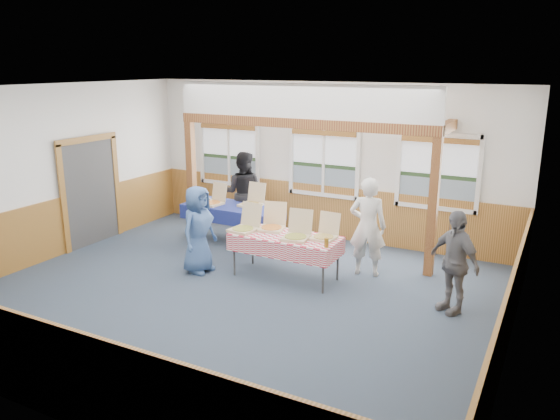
% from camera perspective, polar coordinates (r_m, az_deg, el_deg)
% --- Properties ---
extents(floor, '(8.00, 8.00, 0.00)m').
position_cam_1_polar(floor, '(8.76, -4.71, -8.87)').
color(floor, '#2A3745').
rests_on(floor, ground).
extents(ceiling, '(8.00, 8.00, 0.00)m').
position_cam_1_polar(ceiling, '(8.02, -5.21, 12.53)').
color(ceiling, white).
rests_on(ceiling, wall_back).
extents(wall_back, '(8.00, 0.00, 8.00)m').
position_cam_1_polar(wall_back, '(11.28, 4.69, 5.09)').
color(wall_back, silver).
rests_on(wall_back, floor).
extents(wall_front, '(8.00, 0.00, 8.00)m').
position_cam_1_polar(wall_front, '(5.75, -24.16, -6.11)').
color(wall_front, silver).
rests_on(wall_front, floor).
extents(wall_left, '(0.00, 8.00, 8.00)m').
position_cam_1_polar(wall_left, '(10.90, -23.01, 3.58)').
color(wall_left, silver).
rests_on(wall_left, floor).
extents(wall_right, '(0.00, 8.00, 8.00)m').
position_cam_1_polar(wall_right, '(7.01, 23.80, -2.38)').
color(wall_right, silver).
rests_on(wall_right, floor).
extents(wainscot_back, '(7.98, 0.05, 1.10)m').
position_cam_1_polar(wainscot_back, '(11.49, 4.53, -0.09)').
color(wainscot_back, brown).
rests_on(wainscot_back, floor).
extents(wainscot_front, '(7.98, 0.05, 1.10)m').
position_cam_1_polar(wainscot_front, '(6.20, -22.90, -15.15)').
color(wainscot_front, brown).
rests_on(wainscot_front, floor).
extents(wainscot_left, '(0.05, 6.98, 1.10)m').
position_cam_1_polar(wainscot_left, '(11.11, -22.37, -1.74)').
color(wainscot_left, brown).
rests_on(wainscot_left, floor).
extents(wainscot_right, '(0.05, 6.98, 1.10)m').
position_cam_1_polar(wainscot_right, '(7.38, 22.73, -10.17)').
color(wainscot_right, brown).
rests_on(wainscot_right, floor).
extents(cased_opening, '(0.06, 1.30, 2.10)m').
position_cam_1_polar(cased_opening, '(11.55, -19.19, 1.74)').
color(cased_opening, '#383838').
rests_on(cased_opening, wall_left).
extents(window_left, '(1.56, 0.10, 1.46)m').
position_cam_1_polar(window_left, '(12.31, -5.33, 6.28)').
color(window_left, white).
rests_on(window_left, wall_back).
extents(window_mid, '(1.56, 0.10, 1.46)m').
position_cam_1_polar(window_mid, '(11.23, 4.61, 5.46)').
color(window_mid, white).
rests_on(window_mid, wall_back).
extents(window_right, '(1.56, 0.10, 1.46)m').
position_cam_1_polar(window_right, '(10.56, 16.19, 4.28)').
color(window_right, white).
rests_on(window_right, wall_back).
extents(post_left, '(0.15, 0.15, 2.40)m').
position_cam_1_polar(post_left, '(11.57, -9.22, 3.18)').
color(post_left, '#5B2614').
rests_on(post_left, floor).
extents(post_right, '(0.15, 0.15, 2.40)m').
position_cam_1_polar(post_right, '(9.51, 15.69, 0.21)').
color(post_right, '#5B2614').
rests_on(post_right, floor).
extents(cross_beam, '(5.15, 0.18, 0.18)m').
position_cam_1_polar(cross_beam, '(10.08, 2.07, 9.04)').
color(cross_beam, '#5B2614').
rests_on(cross_beam, post_left).
extents(table_left, '(2.03, 0.92, 0.76)m').
position_cam_1_polar(table_left, '(11.13, -4.96, 0.23)').
color(table_left, '#383838').
rests_on(table_left, floor).
extents(table_right, '(2.01, 1.48, 0.76)m').
position_cam_1_polar(table_right, '(9.17, 0.57, -3.01)').
color(table_right, '#383838').
rests_on(table_right, floor).
extents(pizza_box_a, '(0.45, 0.52, 0.41)m').
position_cam_1_polar(pizza_box_a, '(11.23, -6.97, 0.92)').
color(pizza_box_a, '#D2B48C').
rests_on(pizza_box_a, table_left).
extents(pizza_box_b, '(0.42, 0.51, 0.44)m').
position_cam_1_polar(pizza_box_b, '(11.06, -2.99, 0.80)').
color(pizza_box_b, '#D2B48C').
rests_on(pizza_box_b, table_left).
extents(pizza_box_c, '(0.46, 0.55, 0.45)m').
position_cam_1_polar(pizza_box_c, '(9.41, -3.74, -1.78)').
color(pizza_box_c, '#D2B48C').
rests_on(pizza_box_c, table_right).
extents(pizza_box_d, '(0.51, 0.57, 0.44)m').
position_cam_1_polar(pizza_box_d, '(9.46, -0.83, -1.66)').
color(pizza_box_d, '#D2B48C').
rests_on(pizza_box_d, table_right).
extents(pizza_box_e, '(0.47, 0.55, 0.45)m').
position_cam_1_polar(pizza_box_e, '(8.97, 1.74, -2.61)').
color(pizza_box_e, '#D2B48C').
rests_on(pizza_box_e, table_right).
extents(pizza_box_f, '(0.39, 0.47, 0.40)m').
position_cam_1_polar(pizza_box_f, '(9.00, 4.68, -2.62)').
color(pizza_box_f, '#D2B48C').
rests_on(pizza_box_f, table_right).
extents(veggie_tray, '(0.41, 0.41, 0.09)m').
position_cam_1_polar(veggie_tray, '(11.53, -8.12, 1.08)').
color(veggie_tray, black).
rests_on(veggie_tray, table_left).
extents(drink_glass, '(0.07, 0.07, 0.15)m').
position_cam_1_polar(drink_glass, '(8.58, 4.87, -3.44)').
color(drink_glass, '#8A5D17').
rests_on(drink_glass, table_right).
extents(woman_white, '(0.70, 0.53, 1.72)m').
position_cam_1_polar(woman_white, '(9.40, 9.15, -1.74)').
color(woman_white, silver).
rests_on(woman_white, floor).
extents(woman_black, '(1.00, 0.87, 1.77)m').
position_cam_1_polar(woman_black, '(11.66, -3.86, 1.83)').
color(woman_black, black).
rests_on(woman_black, floor).
extents(man_blue, '(0.53, 0.78, 1.54)m').
position_cam_1_polar(man_blue, '(9.54, -8.53, -2.02)').
color(man_blue, '#38578C').
rests_on(man_blue, floor).
extents(person_grey, '(0.96, 0.83, 1.54)m').
position_cam_1_polar(person_grey, '(8.32, 17.72, -5.17)').
color(person_grey, slate).
rests_on(person_grey, floor).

